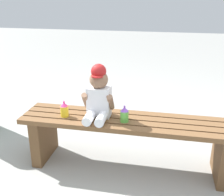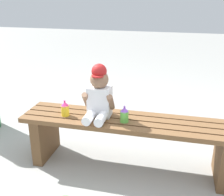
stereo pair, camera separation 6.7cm
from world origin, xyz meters
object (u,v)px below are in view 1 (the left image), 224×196
Objects in this scene: child_figure at (98,95)px; sippy_cup_right at (124,114)px; park_bench at (128,134)px; sippy_cup_left at (64,109)px.

child_figure is 3.26× the size of sippy_cup_right.
child_figure is (-0.23, 0.00, 0.30)m from park_bench.
sippy_cup_right is at bearing -117.75° from park_bench.
sippy_cup_left and sippy_cup_right have the same top height.
sippy_cup_left is 0.46m from sippy_cup_right.
sippy_cup_right reaches higher than park_bench.
sippy_cup_right is (0.46, 0.00, 0.00)m from sippy_cup_left.
child_figure reaches higher than sippy_cup_left.
park_bench is at bearing -1.02° from child_figure.
sippy_cup_left is at bearing -169.52° from child_figure.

